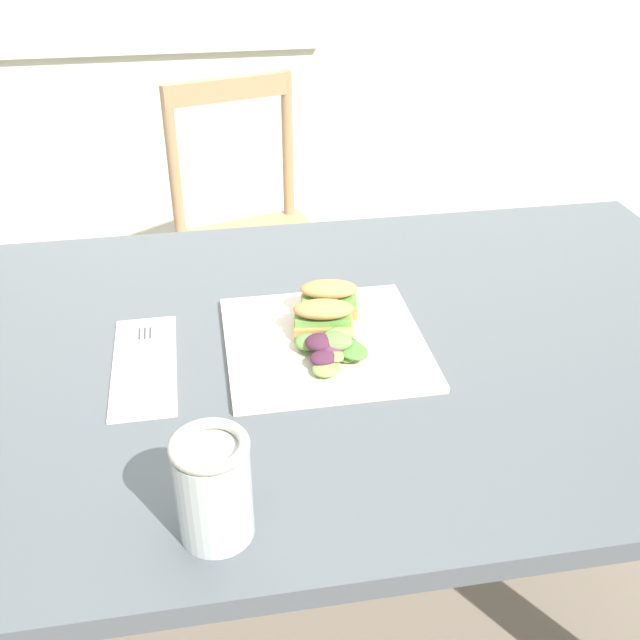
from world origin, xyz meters
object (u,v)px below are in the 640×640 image
object	(u,v)px
dining_table	(328,403)
sandwich_half_back	(329,297)
sandwich_half_front	(323,318)
fork_on_napkin	(144,356)
mason_jar_iced_tea	(214,492)
plate_lunch	(325,342)
chair_wooden_far	(254,242)

from	to	relation	value
dining_table	sandwich_half_back	bearing A→B (deg)	78.80
sandwich_half_front	fork_on_napkin	bearing A→B (deg)	-178.30
sandwich_half_back	mason_jar_iced_tea	world-z (taller)	mason_jar_iced_tea
plate_lunch	mason_jar_iced_tea	bearing A→B (deg)	-117.70
chair_wooden_far	sandwich_half_front	bearing A→B (deg)	-88.38
plate_lunch	dining_table	bearing A→B (deg)	42.71
dining_table	mason_jar_iced_tea	xyz separation A→B (m)	(-0.18, -0.34, 0.17)
sandwich_half_front	sandwich_half_back	distance (m)	0.06
fork_on_napkin	sandwich_half_front	bearing A→B (deg)	1.70
chair_wooden_far	sandwich_half_back	size ratio (longest dim) A/B	9.11
chair_wooden_far	mason_jar_iced_tea	size ratio (longest dim) A/B	6.85
sandwich_half_front	mason_jar_iced_tea	world-z (taller)	mason_jar_iced_tea
plate_lunch	mason_jar_iced_tea	size ratio (longest dim) A/B	2.31
mason_jar_iced_tea	sandwich_half_front	bearing A→B (deg)	63.24
chair_wooden_far	sandwich_half_front	size ratio (longest dim) A/B	9.11
plate_lunch	sandwich_half_back	size ratio (longest dim) A/B	3.08
mason_jar_iced_tea	fork_on_napkin	bearing A→B (deg)	104.15
plate_lunch	mason_jar_iced_tea	world-z (taller)	mason_jar_iced_tea
fork_on_napkin	dining_table	bearing A→B (deg)	-0.43
plate_lunch	sandwich_half_front	size ratio (longest dim) A/B	3.08
sandwich_half_back	chair_wooden_far	bearing A→B (deg)	92.92
dining_table	mason_jar_iced_tea	distance (m)	0.43
plate_lunch	sandwich_half_back	bearing A→B (deg)	74.83
dining_table	sandwich_half_back	world-z (taller)	sandwich_half_back
plate_lunch	fork_on_napkin	bearing A→B (deg)	178.24
fork_on_napkin	plate_lunch	bearing A→B (deg)	-1.76
chair_wooden_far	fork_on_napkin	bearing A→B (deg)	-103.75
sandwich_half_back	fork_on_napkin	size ratio (longest dim) A/B	0.52
dining_table	chair_wooden_far	xyz separation A→B (m)	(-0.03, 0.98, -0.18)
dining_table	sandwich_half_front	bearing A→B (deg)	119.55
chair_wooden_far	plate_lunch	xyz separation A→B (m)	(0.03, -0.98, 0.30)
chair_wooden_far	mason_jar_iced_tea	bearing A→B (deg)	-96.53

